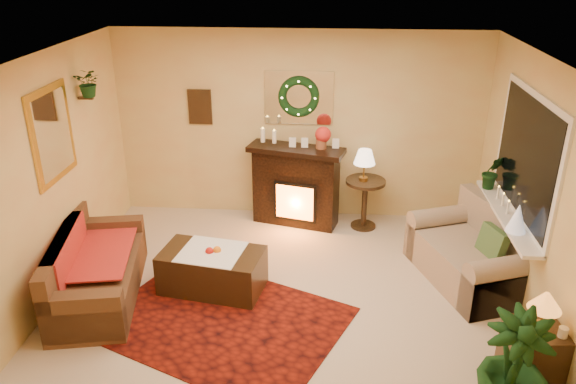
# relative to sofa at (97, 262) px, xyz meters

# --- Properties ---
(floor) EXTENTS (5.00, 5.00, 0.00)m
(floor) POSITION_rel_sofa_xyz_m (2.04, 0.05, -0.43)
(floor) COLOR beige
(floor) RESTS_ON ground
(ceiling) EXTENTS (5.00, 5.00, 0.00)m
(ceiling) POSITION_rel_sofa_xyz_m (2.04, 0.05, 2.17)
(ceiling) COLOR white
(ceiling) RESTS_ON ground
(wall_back) EXTENTS (5.00, 5.00, 0.00)m
(wall_back) POSITION_rel_sofa_xyz_m (2.04, 2.30, 0.87)
(wall_back) COLOR #EFD88C
(wall_back) RESTS_ON ground
(wall_front) EXTENTS (5.00, 5.00, 0.00)m
(wall_front) POSITION_rel_sofa_xyz_m (2.04, -2.20, 0.87)
(wall_front) COLOR #EFD88C
(wall_front) RESTS_ON ground
(wall_left) EXTENTS (4.50, 4.50, 0.00)m
(wall_left) POSITION_rel_sofa_xyz_m (-0.46, 0.05, 0.87)
(wall_left) COLOR #EFD88C
(wall_left) RESTS_ON ground
(wall_right) EXTENTS (4.50, 4.50, 0.00)m
(wall_right) POSITION_rel_sofa_xyz_m (4.54, 0.05, 0.87)
(wall_right) COLOR #EFD88C
(wall_right) RESTS_ON ground
(area_rug) EXTENTS (2.87, 2.57, 0.01)m
(area_rug) POSITION_rel_sofa_xyz_m (1.41, -0.37, -0.42)
(area_rug) COLOR maroon
(area_rug) RESTS_ON floor
(sofa) EXTENTS (1.11, 1.90, 0.77)m
(sofa) POSITION_rel_sofa_xyz_m (0.00, 0.00, 0.00)
(sofa) COLOR #57311C
(sofa) RESTS_ON floor
(red_throw) EXTENTS (0.75, 1.23, 0.02)m
(red_throw) POSITION_rel_sofa_xyz_m (-0.08, 0.16, 0.03)
(red_throw) COLOR red
(red_throw) RESTS_ON sofa
(fireplace) EXTENTS (1.19, 0.63, 1.04)m
(fireplace) POSITION_rel_sofa_xyz_m (2.03, 1.97, 0.12)
(fireplace) COLOR black
(fireplace) RESTS_ON floor
(poinsettia) EXTENTS (0.21, 0.21, 0.21)m
(poinsettia) POSITION_rel_sofa_xyz_m (2.38, 1.96, 0.87)
(poinsettia) COLOR red
(poinsettia) RESTS_ON fireplace
(mantel_candle_a) EXTENTS (0.06, 0.06, 0.19)m
(mantel_candle_a) POSITION_rel_sofa_xyz_m (1.58, 1.99, 0.83)
(mantel_candle_a) COLOR silver
(mantel_candle_a) RESTS_ON fireplace
(mantel_candle_b) EXTENTS (0.06, 0.06, 0.17)m
(mantel_candle_b) POSITION_rel_sofa_xyz_m (1.74, 1.93, 0.83)
(mantel_candle_b) COLOR #FFF7CA
(mantel_candle_b) RESTS_ON fireplace
(mantel_mirror) EXTENTS (0.92, 0.02, 0.72)m
(mantel_mirror) POSITION_rel_sofa_xyz_m (2.04, 2.28, 1.27)
(mantel_mirror) COLOR white
(mantel_mirror) RESTS_ON wall_back
(wreath) EXTENTS (0.55, 0.11, 0.55)m
(wreath) POSITION_rel_sofa_xyz_m (2.04, 2.24, 1.29)
(wreath) COLOR #194719
(wreath) RESTS_ON wall_back
(wall_art) EXTENTS (0.32, 0.03, 0.48)m
(wall_art) POSITION_rel_sofa_xyz_m (0.69, 2.28, 1.12)
(wall_art) COLOR #381E11
(wall_art) RESTS_ON wall_back
(gold_mirror) EXTENTS (0.03, 0.84, 1.00)m
(gold_mirror) POSITION_rel_sofa_xyz_m (-0.44, 0.35, 1.32)
(gold_mirror) COLOR gold
(gold_mirror) RESTS_ON wall_left
(hanging_plant) EXTENTS (0.33, 0.28, 0.36)m
(hanging_plant) POSITION_rel_sofa_xyz_m (-0.30, 1.10, 1.54)
(hanging_plant) COLOR #194719
(hanging_plant) RESTS_ON wall_left
(loveseat) EXTENTS (1.33, 1.70, 0.87)m
(loveseat) POSITION_rel_sofa_xyz_m (4.10, 0.65, -0.01)
(loveseat) COLOR gray
(loveseat) RESTS_ON floor
(window_frame) EXTENTS (0.03, 1.86, 1.36)m
(window_frame) POSITION_rel_sofa_xyz_m (4.53, 0.60, 1.12)
(window_frame) COLOR white
(window_frame) RESTS_ON wall_right
(window_glass) EXTENTS (0.02, 1.70, 1.22)m
(window_glass) POSITION_rel_sofa_xyz_m (4.51, 0.60, 1.12)
(window_glass) COLOR black
(window_glass) RESTS_ON wall_right
(window_sill) EXTENTS (0.22, 1.86, 0.04)m
(window_sill) POSITION_rel_sofa_xyz_m (4.42, 0.60, 0.44)
(window_sill) COLOR white
(window_sill) RESTS_ON wall_right
(mini_tree) EXTENTS (0.20, 0.20, 0.30)m
(mini_tree) POSITION_rel_sofa_xyz_m (4.39, 0.18, 0.61)
(mini_tree) COLOR silver
(mini_tree) RESTS_ON window_sill
(sill_plant) EXTENTS (0.30, 0.24, 0.54)m
(sill_plant) POSITION_rel_sofa_xyz_m (4.40, 1.29, 0.66)
(sill_plant) COLOR #1C4614
(sill_plant) RESTS_ON window_sill
(side_table_round) EXTENTS (0.61, 0.61, 0.70)m
(side_table_round) POSITION_rel_sofa_xyz_m (2.97, 1.90, -0.10)
(side_table_round) COLOR #41251A
(side_table_round) RESTS_ON floor
(lamp_cream) EXTENTS (0.29, 0.29, 0.44)m
(lamp_cream) POSITION_rel_sofa_xyz_m (2.93, 1.89, 0.45)
(lamp_cream) COLOR #FFE0BC
(lamp_cream) RESTS_ON side_table_round
(end_table_square) EXTENTS (0.49, 0.49, 0.55)m
(end_table_square) POSITION_rel_sofa_xyz_m (4.30, -0.98, -0.16)
(end_table_square) COLOR #412817
(end_table_square) RESTS_ON floor
(lamp_tiffany) EXTENTS (0.28, 0.28, 0.41)m
(lamp_tiffany) POSITION_rel_sofa_xyz_m (4.32, -0.98, 0.32)
(lamp_tiffany) COLOR #F9A01B
(lamp_tiffany) RESTS_ON end_table_square
(coffee_table) EXTENTS (1.21, 0.80, 0.47)m
(coffee_table) POSITION_rel_sofa_xyz_m (1.21, 0.23, -0.22)
(coffee_table) COLOR black
(coffee_table) RESTS_ON floor
(fruit_bowl) EXTENTS (0.25, 0.25, 0.06)m
(fruit_bowl) POSITION_rel_sofa_xyz_m (1.23, 0.22, 0.02)
(fruit_bowl) COLOR #EBE7CB
(fruit_bowl) RESTS_ON coffee_table
(floor_palm) EXTENTS (1.78, 1.78, 2.90)m
(floor_palm) POSITION_rel_sofa_xyz_m (3.99, -1.41, 0.02)
(floor_palm) COLOR black
(floor_palm) RESTS_ON floor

